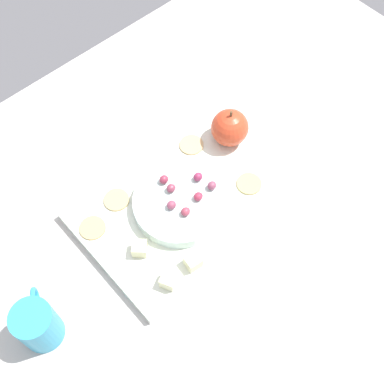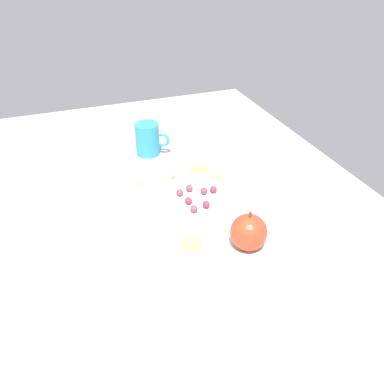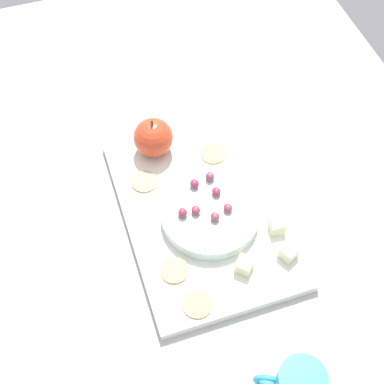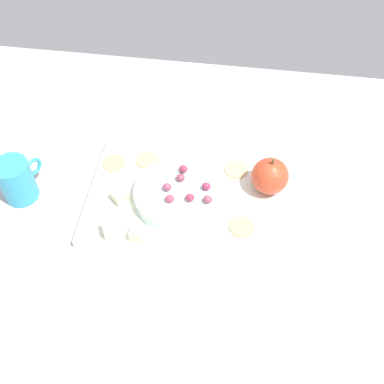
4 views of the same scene
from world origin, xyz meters
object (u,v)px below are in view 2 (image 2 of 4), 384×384
object	(u,v)px
cracker_3	(191,244)
grape_1	(204,191)
grape_6	(188,201)
cheese_cube_0	(143,195)
grape_5	(213,189)
cup	(147,139)
grape_0	(206,204)
serving_dish	(193,200)
cracker_0	(249,223)
cheese_cube_2	(171,178)
cracker_1	(215,180)
cheese_cube_1	(139,184)
cracker_2	(199,169)
apple_whole	(249,232)
grape_3	(180,193)
grape_2	(189,188)
platter	(199,213)
grape_4	(194,209)

from	to	relation	value
cracker_3	grape_1	distance (cm)	14.94
grape_6	cheese_cube_0	bearing A→B (deg)	-137.27
grape_5	cup	size ratio (longest dim) A/B	0.19
grape_0	cracker_3	bearing A→B (deg)	-39.54
cracker_3	cup	world-z (taller)	cup
serving_dish	cheese_cube_0	world-z (taller)	same
cracker_0	grape_1	bearing A→B (deg)	-149.31
cheese_cube_2	cracker_1	size ratio (longest dim) A/B	0.53
cheese_cube_1	grape_0	size ratio (longest dim) A/B	1.45
grape_1	cracker_2	bearing A→B (deg)	162.57
grape_0	grape_6	distance (cm)	4.16
cracker_0	apple_whole	bearing A→B (deg)	-29.72
cracker_3	grape_3	distance (cm)	13.99
cheese_cube_2	grape_1	bearing A→B (deg)	20.93
apple_whole	cracker_0	size ratio (longest dim) A/B	1.54
cheese_cube_2	cracker_0	distance (cm)	23.88
cheese_cube_2	cracker_2	distance (cm)	9.53
cheese_cube_1	grape_2	world-z (taller)	grape_2
platter	grape_3	distance (cm)	6.18
grape_6	serving_dish	bearing A→B (deg)	141.03
cracker_3	platter	bearing A→B (deg)	151.34
serving_dish	cheese_cube_2	xyz separation A→B (cm)	(-10.78, -1.78, -0.01)
cracker_0	grape_3	distance (cm)	16.39
apple_whole	cracker_1	xyz separation A→B (cm)	(-24.82, 3.76, -3.41)
platter	grape_1	xyz separation A→B (cm)	(-1.93, 1.78, 4.27)
grape_3	serving_dish	bearing A→B (deg)	76.59
cheese_cube_2	grape_2	distance (cm)	9.26
apple_whole	grape_5	world-z (taller)	apple_whole
cracker_2	grape_1	size ratio (longest dim) A/B	2.72
cheese_cube_2	grape_6	xyz separation A→B (cm)	(13.50, -0.42, 2.02)
grape_1	grape_3	xyz separation A→B (cm)	(-0.94, -5.23, -0.03)
cheese_cube_0	grape_1	xyz separation A→B (cm)	(5.90, 12.36, 2.04)
cheese_cube_1	grape_6	world-z (taller)	grape_6
apple_whole	cracker_0	xyz separation A→B (cm)	(-6.49, 3.70, -3.41)
serving_dish	grape_4	xyz separation A→B (cm)	(6.02, -1.91, 2.06)
cheese_cube_0	grape_5	world-z (taller)	grape_5
grape_2	grape_4	distance (cm)	8.10
cracker_3	grape_6	distance (cm)	10.91
platter	grape_1	bearing A→B (deg)	137.32
grape_6	apple_whole	bearing A→B (deg)	26.24
grape_2	cracker_1	bearing A→B (deg)	123.00
cracker_1	cup	world-z (taller)	cup
grape_6	cup	xyz separation A→B (cm)	(-33.64, 0.04, -0.69)
grape_3	grape_0	bearing A→B (deg)	31.76
grape_6	cracker_0	bearing A→B (deg)	53.65
grape_3	grape_4	size ratio (longest dim) A/B	1.00
cracker_2	grape_4	world-z (taller)	grape_4
cracker_3	grape_0	xyz separation A→B (cm)	(-7.37, 6.09, 3.12)
apple_whole	cracker_0	distance (cm)	8.21
serving_dish	apple_whole	xyz separation A→B (cm)	(17.17, 4.92, 2.35)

